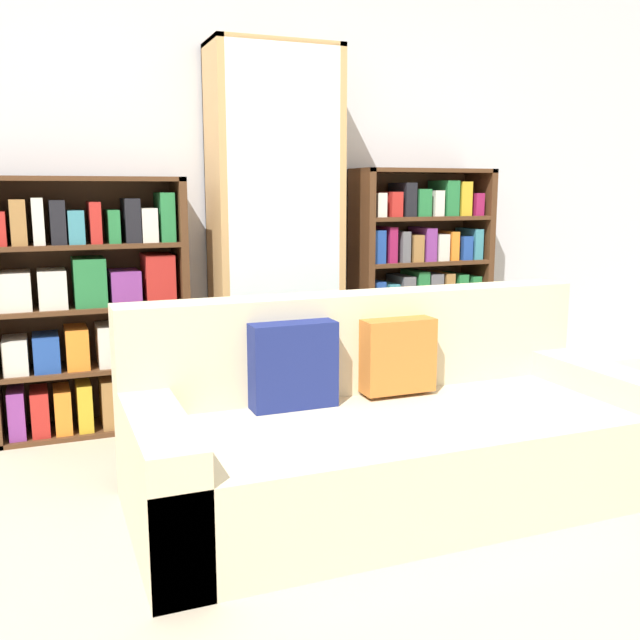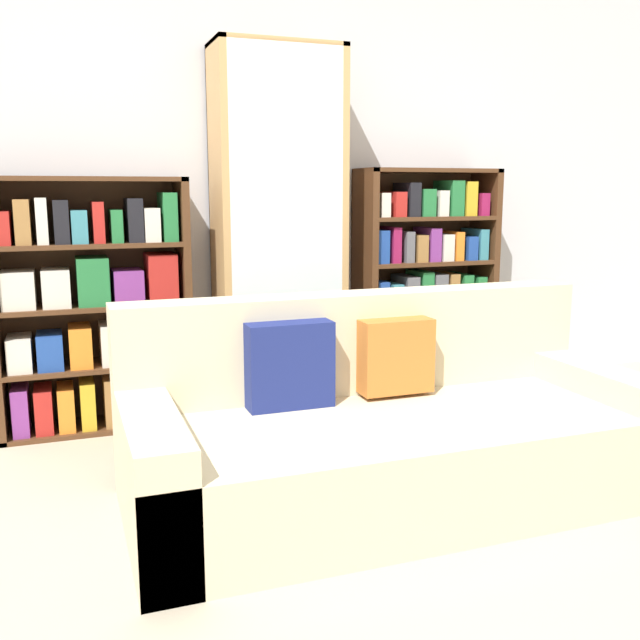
{
  "view_description": "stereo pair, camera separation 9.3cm",
  "coord_description": "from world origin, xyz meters",
  "views": [
    {
      "loc": [
        -1.25,
        -1.82,
        1.28
      ],
      "look_at": [
        0.01,
        1.34,
        0.65
      ],
      "focal_mm": 40.0,
      "sensor_mm": 36.0,
      "label": 1
    },
    {
      "loc": [
        -1.16,
        -1.86,
        1.28
      ],
      "look_at": [
        0.01,
        1.34,
        0.65
      ],
      "focal_mm": 40.0,
      "sensor_mm": 36.0,
      "label": 2
    }
  ],
  "objects": [
    {
      "name": "couch",
      "position": [
        0.08,
        0.73,
        0.28
      ],
      "size": [
        2.16,
        0.95,
        0.82
      ],
      "color": "beige",
      "rests_on": "ground"
    },
    {
      "name": "wall_back",
      "position": [
        0.0,
        2.25,
        1.35
      ],
      "size": [
        6.51,
        0.06,
        2.7
      ],
      "color": "silver",
      "rests_on": "ground"
    },
    {
      "name": "wine_bottle",
      "position": [
        0.69,
        1.43,
        0.16
      ],
      "size": [
        0.07,
        0.07,
        0.4
      ],
      "color": "black",
      "rests_on": "ground"
    },
    {
      "name": "display_cabinet",
      "position": [
        0.01,
        2.03,
        1.02
      ],
      "size": [
        0.71,
        0.36,
        2.05
      ],
      "color": "tan",
      "rests_on": "ground"
    },
    {
      "name": "bookshelf_right",
      "position": [
        0.96,
        2.05,
        0.67
      ],
      "size": [
        0.86,
        0.32,
        1.4
      ],
      "color": "#4C2D19",
      "rests_on": "ground"
    },
    {
      "name": "bookshelf_left",
      "position": [
        -1.01,
        2.05,
        0.65
      ],
      "size": [
        1.0,
        0.32,
        1.34
      ],
      "color": "#4C2D19",
      "rests_on": "ground"
    },
    {
      "name": "ground_plane",
      "position": [
        0.0,
        0.0,
        0.0
      ],
      "size": [
        16.0,
        16.0,
        0.0
      ],
      "primitive_type": "plane",
      "color": "tan"
    }
  ]
}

